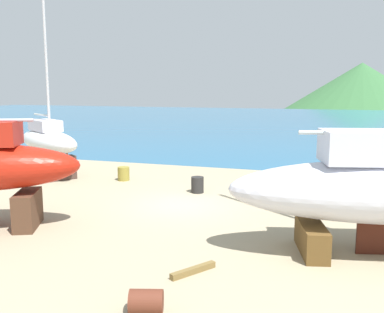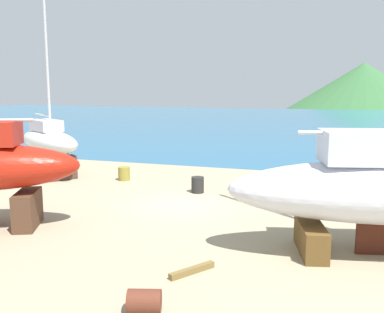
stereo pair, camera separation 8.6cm
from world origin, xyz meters
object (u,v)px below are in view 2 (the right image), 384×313
barrel_tipped_left (144,301)px  barrel_tipped_right (124,174)px  barrel_blue_faded (198,185)px  sailboat_far_slipway (49,142)px

barrel_tipped_left → barrel_tipped_right: barrel_tipped_right is taller
barrel_tipped_left → barrel_blue_faded: (-2.37, 11.37, 0.11)m
sailboat_far_slipway → barrel_tipped_right: (4.84, 0.01, -1.57)m
barrel_blue_faded → barrel_tipped_right: 4.97m
barrel_tipped_left → barrel_blue_faded: barrel_blue_faded is taller
sailboat_far_slipway → barrel_blue_faded: (9.60, -1.44, -1.55)m
barrel_tipped_right → barrel_tipped_left: bearing=-60.9°
sailboat_far_slipway → barrel_blue_faded: 9.83m
barrel_tipped_left → barrel_blue_faded: 11.61m
barrel_blue_faded → barrel_tipped_left: bearing=-78.2°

